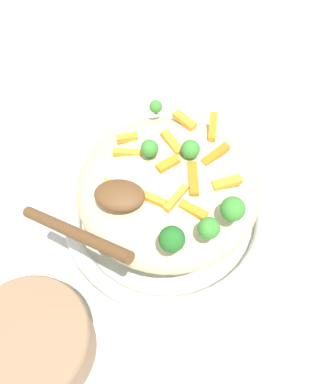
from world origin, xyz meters
The scene contains 24 objects.
ground_plane centered at (0.00, 0.00, 0.00)m, with size 2.40×2.40×0.00m, color beige.
serving_bowl centered at (0.00, 0.00, 0.03)m, with size 0.28×0.28×0.05m.
pasta_mound centered at (0.00, 0.00, 0.09)m, with size 0.23×0.22×0.10m, color beige.
carrot_piece_0 centered at (0.01, -0.04, 0.14)m, with size 0.04×0.01×0.01m, color orange.
carrot_piece_1 centered at (0.07, -0.01, 0.14)m, with size 0.03×0.01×0.01m, color orange.
carrot_piece_2 centered at (0.00, 0.03, 0.14)m, with size 0.04×0.01×0.01m, color orange.
carrot_piece_3 centered at (-0.05, 0.01, 0.14)m, with size 0.04×0.01×0.01m, color orange.
carrot_piece_4 centered at (0.05, 0.03, 0.14)m, with size 0.04×0.01×0.01m, color orange.
carrot_piece_5 centered at (0.05, 0.07, 0.14)m, with size 0.04×0.01×0.01m, color orange.
carrot_piece_6 centered at (-0.05, -0.03, 0.14)m, with size 0.03×0.01×0.01m, color orange.
carrot_piece_7 centered at (-0.01, -0.05, 0.14)m, with size 0.04×0.01×0.01m, color orange.
carrot_piece_8 centered at (0.00, 0.00, 0.15)m, with size 0.03×0.01×0.01m, color orange.
carrot_piece_9 centered at (-0.06, 0.04, 0.14)m, with size 0.03×0.01×0.01m, color orange.
carrot_piece_10 centered at (0.03, -0.05, 0.14)m, with size 0.03×0.01×0.01m, color orange.
carrot_piece_11 centered at (0.03, -0.01, 0.14)m, with size 0.04×0.01×0.01m, color orange.
carrot_piece_12 centered at (0.01, 0.08, 0.14)m, with size 0.03×0.01×0.01m, color orange.
broccoli_floret_0 centered at (0.02, 0.02, 0.15)m, with size 0.02×0.02×0.03m.
broccoli_floret_1 centered at (-0.02, 0.01, 0.16)m, with size 0.02×0.02×0.03m.
broccoli_floret_2 centered at (0.08, -0.06, 0.15)m, with size 0.03×0.03×0.03m.
broccoli_floret_3 centered at (0.05, -0.08, 0.15)m, with size 0.02×0.02×0.03m.
broccoli_floret_4 centered at (-0.03, 0.09, 0.15)m, with size 0.02×0.02×0.02m.
broccoli_floret_5 centered at (0.02, -0.10, 0.15)m, with size 0.03×0.03×0.03m.
serving_spoon centered at (-0.06, -0.07, 0.16)m, with size 0.13×0.12×0.07m.
companion_bowl centered at (-0.13, -0.19, 0.04)m, with size 0.14×0.14×0.07m.
Camera 1 is at (0.04, -0.27, 0.52)m, focal length 37.79 mm.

